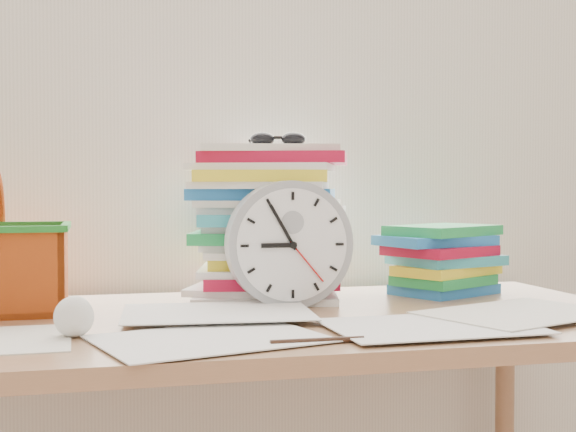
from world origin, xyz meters
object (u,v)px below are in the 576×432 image
object	(u,v)px
paper_stack	(268,222)
clock	(289,244)
book_stack	(441,260)
desk	(261,357)

from	to	relation	value
paper_stack	clock	size ratio (longest dim) A/B	1.31
clock	book_stack	bearing A→B (deg)	15.64
desk	paper_stack	bearing A→B (deg)	73.84
desk	book_stack	world-z (taller)	book_stack
book_stack	desk	bearing A→B (deg)	-157.08
clock	book_stack	world-z (taller)	clock
paper_stack	book_stack	bearing A→B (deg)	-5.20
clock	paper_stack	bearing A→B (deg)	94.10
desk	paper_stack	world-z (taller)	paper_stack
paper_stack	book_stack	xyz separation A→B (m)	(0.37, -0.03, -0.08)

